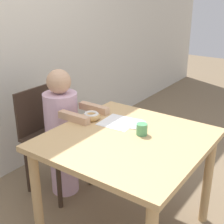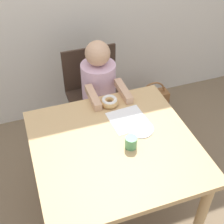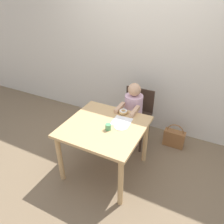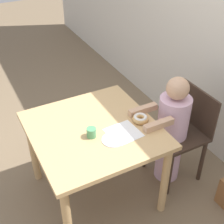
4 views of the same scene
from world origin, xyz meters
name	(u,v)px [view 1 (image 1 of 4)]	position (x,y,z in m)	size (l,w,h in m)	color
dining_table	(127,153)	(0.00, 0.00, 0.60)	(0.92, 0.90, 0.71)	tan
chair	(52,135)	(0.11, 0.76, 0.46)	(0.43, 0.41, 0.83)	#38281E
child_figure	(63,134)	(0.11, 0.65, 0.51)	(0.26, 0.48, 1.01)	silver
donut	(91,116)	(0.09, 0.35, 0.73)	(0.12, 0.12, 0.05)	tan
napkin	(118,122)	(0.15, 0.17, 0.71)	(0.24, 0.24, 0.00)	white
handbag	(88,140)	(0.69, 0.90, 0.14)	(0.31, 0.12, 0.38)	brown
cup	(142,129)	(0.08, -0.05, 0.74)	(0.07, 0.07, 0.07)	#519E66
plate	(134,124)	(0.19, 0.06, 0.71)	(0.16, 0.16, 0.01)	silver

